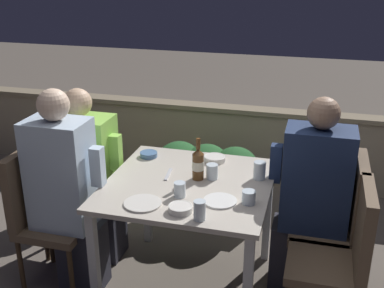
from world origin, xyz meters
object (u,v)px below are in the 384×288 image
(person_navy_jumper, at_px, (310,197))
(potted_plant, at_px, (70,167))
(chair_right_near, at_px, (345,249))
(beer_bottle, at_px, (198,164))
(chair_left_near, at_px, (41,207))
(chair_left_far, at_px, (63,181))
(person_blue_shirt, at_px, (67,193))
(person_green_blouse, at_px, (88,176))
(chair_right_far, at_px, (341,216))

(person_navy_jumper, height_order, potted_plant, person_navy_jumper)
(chair_right_near, xyz_separation_m, beer_bottle, (-0.88, 0.23, 0.31))
(chair_left_near, relative_size, person_navy_jumper, 0.72)
(person_navy_jumper, bearing_deg, chair_left_far, -179.45)
(person_blue_shirt, relative_size, beer_bottle, 5.01)
(person_green_blouse, distance_m, beer_bottle, 0.86)
(potted_plant, bearing_deg, chair_left_far, -65.32)
(chair_right_far, xyz_separation_m, potted_plant, (-2.12, 0.50, -0.14))
(person_green_blouse, xyz_separation_m, chair_right_far, (1.69, 0.02, -0.07))
(chair_left_far, bearing_deg, chair_left_near, -82.48)
(chair_right_near, bearing_deg, chair_left_near, -179.75)
(person_blue_shirt, bearing_deg, person_green_blouse, 97.07)
(person_green_blouse, relative_size, potted_plant, 1.85)
(chair_right_near, height_order, chair_right_far, same)
(chair_right_near, height_order, beer_bottle, beer_bottle)
(chair_right_far, bearing_deg, person_navy_jumper, -180.00)
(person_blue_shirt, bearing_deg, person_navy_jumper, 14.85)
(chair_left_near, distance_m, potted_plant, 0.93)
(chair_left_near, distance_m, person_blue_shirt, 0.23)
(chair_left_far, distance_m, potted_plant, 0.58)
(chair_left_near, bearing_deg, chair_right_near, 0.25)
(chair_right_far, height_order, beer_bottle, beer_bottle)
(chair_right_far, bearing_deg, chair_right_near, -88.45)
(person_green_blouse, bearing_deg, chair_left_far, 180.00)
(potted_plant, bearing_deg, chair_left_near, -72.09)
(person_green_blouse, xyz_separation_m, chair_right_near, (1.70, -0.36, -0.07))
(chair_right_far, xyz_separation_m, beer_bottle, (-0.87, -0.14, 0.31))
(person_blue_shirt, relative_size, chair_right_far, 1.44)
(chair_left_near, distance_m, person_navy_jumper, 1.69)
(person_blue_shirt, bearing_deg, chair_left_near, -180.00)
(chair_left_near, xyz_separation_m, chair_right_far, (1.84, 0.38, 0.00))
(chair_left_far, bearing_deg, person_green_blouse, -0.00)
(person_blue_shirt, xyz_separation_m, chair_left_far, (-0.25, 0.37, -0.12))
(person_blue_shirt, relative_size, chair_left_far, 1.44)
(chair_left_near, bearing_deg, potted_plant, 107.91)
(chair_left_near, relative_size, chair_right_near, 1.00)
(person_green_blouse, xyz_separation_m, potted_plant, (-0.44, 0.51, -0.21))
(person_green_blouse, height_order, chair_right_near, person_green_blouse)
(chair_right_near, bearing_deg, potted_plant, 157.77)
(person_blue_shirt, relative_size, person_green_blouse, 1.08)
(chair_right_near, distance_m, potted_plant, 2.31)
(beer_bottle, bearing_deg, chair_right_far, 9.30)
(chair_right_far, bearing_deg, chair_left_far, -179.50)
(chair_right_far, relative_size, beer_bottle, 3.49)
(chair_left_far, relative_size, chair_right_near, 1.00)
(person_navy_jumper, bearing_deg, chair_right_far, 0.00)
(chair_left_near, distance_m, chair_left_far, 0.37)
(chair_right_far, height_order, person_navy_jumper, person_navy_jumper)
(chair_left_far, bearing_deg, chair_right_near, -10.69)
(chair_left_near, relative_size, chair_right_far, 1.00)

